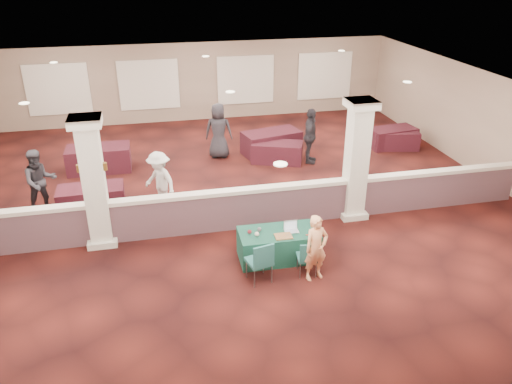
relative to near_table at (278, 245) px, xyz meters
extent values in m
plane|color=#451511|center=(-0.53, 3.09, -0.35)|extent=(16.00, 16.00, 0.00)
cube|color=#806A59|center=(-0.53, 11.09, 1.25)|extent=(16.00, 0.04, 3.20)
cube|color=#806A59|center=(-0.53, -4.91, 1.25)|extent=(16.00, 0.04, 3.20)
cube|color=#806A59|center=(7.47, 3.09, 1.25)|extent=(0.04, 16.00, 3.20)
cube|color=silver|center=(-0.53, 3.09, 2.85)|extent=(16.00, 16.00, 0.02)
cube|color=brown|center=(-0.53, 1.59, 0.15)|extent=(15.60, 0.20, 1.00)
cube|color=beige|center=(-0.53, 1.59, 0.70)|extent=(15.60, 0.28, 0.10)
cube|color=white|center=(-4.03, 1.59, 1.25)|extent=(0.50, 0.50, 3.20)
cube|color=white|center=(-4.03, 1.59, -0.27)|extent=(0.70, 0.70, 0.16)
cube|color=white|center=(-4.03, 1.59, 2.75)|extent=(0.72, 0.72, 0.20)
cube|color=white|center=(2.47, 1.59, 1.25)|extent=(0.50, 0.50, 3.20)
cube|color=white|center=(2.47, 1.59, -0.27)|extent=(0.70, 0.70, 0.16)
cube|color=white|center=(2.47, 1.59, 2.75)|extent=(0.72, 0.72, 0.20)
cylinder|color=brown|center=(-4.31, 1.59, 1.65)|extent=(0.12, 0.12, 0.18)
cylinder|color=white|center=(-4.31, 1.59, 1.65)|extent=(0.09, 0.09, 0.10)
cylinder|color=brown|center=(-3.75, 1.59, 1.65)|extent=(0.12, 0.12, 0.18)
cylinder|color=white|center=(-3.75, 1.59, 1.65)|extent=(0.09, 0.09, 0.10)
cube|color=#0F372C|center=(0.00, 0.00, 0.00)|extent=(1.84, 0.95, 0.70)
cube|color=#215F62|center=(0.45, -0.74, 0.07)|extent=(0.48, 0.48, 0.06)
cube|color=#215F62|center=(0.43, -0.93, 0.30)|extent=(0.41, 0.10, 0.41)
cylinder|color=slate|center=(0.25, -0.89, -0.15)|extent=(0.02, 0.02, 0.39)
cylinder|color=slate|center=(0.60, -0.93, -0.15)|extent=(0.02, 0.02, 0.39)
cylinder|color=slate|center=(0.30, -0.54, -0.15)|extent=(0.02, 0.02, 0.39)
cylinder|color=slate|center=(0.65, -0.58, -0.15)|extent=(0.02, 0.02, 0.39)
cube|color=#215F62|center=(-0.63, -0.76, 0.13)|extent=(0.59, 0.59, 0.06)
cube|color=#215F62|center=(-0.58, -0.98, 0.40)|extent=(0.47, 0.16, 0.47)
cylinder|color=slate|center=(-0.79, -1.01, -0.12)|extent=(0.03, 0.03, 0.45)
cylinder|color=slate|center=(-0.39, -0.91, -0.12)|extent=(0.03, 0.03, 0.45)
cylinder|color=slate|center=(-0.88, -0.61, -0.12)|extent=(0.03, 0.03, 0.45)
cylinder|color=slate|center=(-0.48, -0.52, -0.12)|extent=(0.03, 0.03, 0.45)
imported|color=#FFA56E|center=(0.57, -0.93, 0.41)|extent=(0.62, 0.49, 1.51)
cube|color=black|center=(-4.39, 3.39, 0.00)|extent=(1.77, 0.92, 0.71)
cube|color=black|center=(1.47, 5.76, -0.01)|extent=(1.86, 1.38, 0.68)
cube|color=black|center=(5.97, 6.09, -0.02)|extent=(1.74, 1.11, 0.65)
cube|color=black|center=(-4.36, 6.29, 0.05)|extent=(1.99, 1.01, 0.81)
cube|color=black|center=(1.47, 6.55, 0.05)|extent=(2.15, 1.41, 0.80)
cube|color=black|center=(5.95, 6.29, 0.00)|extent=(1.81, 1.07, 0.69)
imported|color=black|center=(-5.65, 3.61, 0.55)|extent=(0.98, 0.75, 1.80)
imported|color=silver|center=(-2.52, 3.09, 0.49)|extent=(1.06, 1.14, 1.68)
imported|color=black|center=(2.52, 5.46, 0.59)|extent=(0.94, 1.22, 1.87)
imported|color=black|center=(-0.37, 6.61, 0.60)|extent=(1.03, 0.72, 1.90)
cube|color=silver|center=(0.29, -0.05, 0.36)|extent=(0.32, 0.23, 0.02)
cube|color=silver|center=(0.29, 0.06, 0.47)|extent=(0.32, 0.02, 0.21)
cube|color=silver|center=(0.29, 0.05, 0.46)|extent=(0.29, 0.01, 0.18)
cube|color=#B56A1D|center=(0.04, -0.24, 0.36)|extent=(0.39, 0.30, 0.03)
sphere|color=beige|center=(-0.53, -0.08, 0.40)|extent=(0.11, 0.11, 0.11)
sphere|color=maroon|center=(-0.67, 0.06, 0.40)|extent=(0.10, 0.10, 0.10)
sphere|color=#444348|center=(-0.43, 0.12, 0.40)|extent=(0.10, 0.10, 0.10)
cube|color=red|center=(0.62, -0.28, 0.36)|extent=(0.12, 0.03, 0.01)
camera|label=1|loc=(-2.64, -9.49, 6.09)|focal=35.00mm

